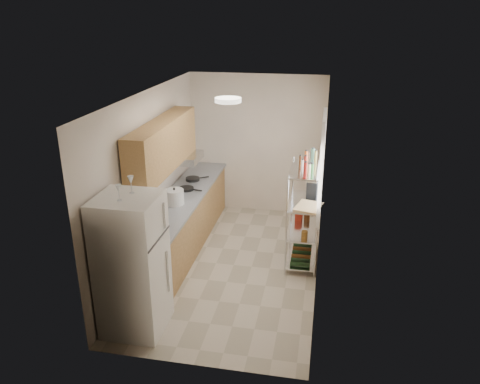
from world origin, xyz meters
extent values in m
cube|color=beige|center=(0.00, 0.00, -0.01)|extent=(2.50, 4.40, 0.01)
cube|color=white|center=(0.00, 0.00, 2.60)|extent=(2.50, 4.40, 0.01)
cube|color=#F0DEC8|center=(0.00, 2.21, 1.30)|extent=(2.50, 0.01, 2.60)
cube|color=#F0DEC8|center=(0.00, -2.21, 1.30)|extent=(2.50, 0.01, 2.60)
cube|color=#F0DEC8|center=(-1.25, 0.00, 1.30)|extent=(0.01, 4.40, 2.60)
cube|color=#F0DEC8|center=(1.25, 0.00, 1.30)|extent=(0.01, 4.40, 2.60)
cube|color=tan|center=(-0.92, 0.44, 0.43)|extent=(0.60, 3.48, 0.86)
cube|color=gray|center=(-0.90, 0.44, 0.88)|extent=(0.63, 3.51, 0.04)
cube|color=#B7BABC|center=(-0.94, -0.70, 0.88)|extent=(0.52, 0.44, 0.04)
cube|color=#B7BABC|center=(-0.64, 1.80, 0.46)|extent=(0.01, 0.55, 0.72)
cube|color=tan|center=(-1.05, 0.10, 1.81)|extent=(0.33, 2.20, 0.72)
cube|color=#B7BABC|center=(-1.00, 0.90, 1.39)|extent=(0.50, 0.60, 0.12)
cube|color=white|center=(1.23, 0.35, 1.55)|extent=(0.06, 1.00, 1.46)
cube|color=silver|center=(1.00, 0.30, 0.10)|extent=(0.45, 0.90, 0.02)
cube|color=silver|center=(1.00, 0.30, 0.55)|extent=(0.45, 0.90, 0.02)
cube|color=silver|center=(1.00, 0.30, 1.00)|extent=(0.45, 0.90, 0.02)
cube|color=silver|center=(1.00, 0.30, 1.50)|extent=(0.45, 0.90, 0.02)
cylinder|color=silver|center=(0.79, -0.14, 0.78)|extent=(0.02, 0.02, 1.55)
cylinder|color=silver|center=(0.79, 0.74, 0.78)|extent=(0.02, 0.02, 1.55)
cylinder|color=silver|center=(1.22, -0.14, 0.78)|extent=(0.02, 0.02, 1.55)
cylinder|color=silver|center=(1.22, 0.74, 0.78)|extent=(0.02, 0.02, 1.55)
cylinder|color=white|center=(0.00, -0.30, 2.57)|extent=(0.34, 0.34, 0.05)
cube|color=white|center=(-0.87, -1.66, 0.86)|extent=(0.70, 0.70, 1.71)
cylinder|color=silver|center=(-0.93, 0.10, 1.01)|extent=(0.28, 0.28, 0.23)
cylinder|color=black|center=(-0.93, 0.70, 0.92)|extent=(0.28, 0.28, 0.04)
cylinder|color=black|center=(-0.95, 1.16, 0.92)|extent=(0.34, 0.34, 0.05)
cube|color=tan|center=(1.08, 0.06, 1.03)|extent=(0.43, 0.50, 0.03)
cube|color=black|center=(1.11, 0.54, 1.15)|extent=(0.17, 0.24, 0.27)
cube|color=#A92614|center=(0.92, 0.63, 0.64)|extent=(0.12, 0.15, 0.16)
camera|label=1|loc=(1.26, -6.13, 3.63)|focal=35.00mm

